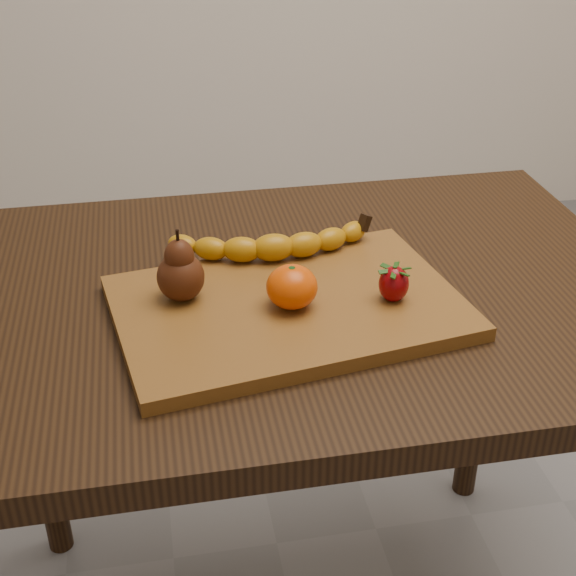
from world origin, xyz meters
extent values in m
cube|color=black|center=(0.00, 0.00, 0.74)|extent=(1.00, 0.70, 0.04)
cylinder|color=black|center=(-0.45, 0.30, 0.36)|extent=(0.05, 0.05, 0.72)
cylinder|color=black|center=(0.45, 0.30, 0.36)|extent=(0.05, 0.05, 0.72)
cube|color=brown|center=(-0.03, -0.07, 0.77)|extent=(0.49, 0.37, 0.02)
ellipsoid|color=#E54902|center=(-0.03, -0.08, 0.81)|extent=(0.08, 0.08, 0.06)
camera|label=1|loc=(-0.20, -0.96, 1.33)|focal=50.00mm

